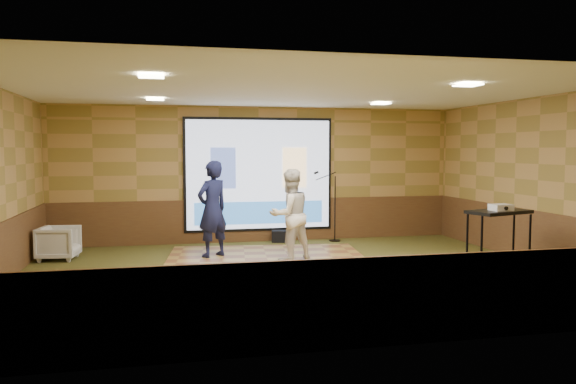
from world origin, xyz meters
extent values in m
plane|color=#333A1A|center=(0.00, 0.00, 0.00)|extent=(9.00, 9.00, 0.00)
cube|color=#AC8348|center=(0.00, 3.50, 1.50)|extent=(9.00, 0.04, 3.00)
cube|color=#AC8348|center=(0.00, -3.50, 1.50)|extent=(9.00, 0.04, 3.00)
cube|color=#AC8348|center=(4.50, 0.00, 1.50)|extent=(0.04, 7.00, 3.00)
cube|color=white|center=(0.00, 0.00, 3.00)|extent=(9.00, 7.00, 0.04)
cube|color=#4F2D1A|center=(0.00, 3.48, 0.47)|extent=(9.00, 0.04, 0.95)
cube|color=#4F2D1A|center=(0.00, -3.48, 0.47)|extent=(9.00, 0.04, 0.95)
cube|color=#4F2D1A|center=(4.48, 0.00, 0.47)|extent=(0.04, 7.00, 0.95)
cube|color=black|center=(0.00, 3.45, 1.50)|extent=(3.32, 0.03, 2.52)
cube|color=silver|center=(0.00, 3.42, 1.50)|extent=(3.20, 0.02, 2.40)
cube|color=#41538F|center=(-0.80, 3.40, 1.65)|extent=(0.55, 0.01, 0.90)
cube|color=#F8CE8F|center=(0.80, 3.40, 1.65)|extent=(0.55, 0.01, 0.90)
cube|color=#2E67AD|center=(0.00, 3.40, 0.65)|extent=(2.88, 0.01, 0.50)
cube|color=#F9EABA|center=(-2.20, 1.80, 2.97)|extent=(0.32, 0.32, 0.02)
cube|color=#F9EABA|center=(2.20, 1.80, 2.97)|extent=(0.32, 0.32, 0.02)
cube|color=#F9EABA|center=(-2.20, -1.50, 2.97)|extent=(0.32, 0.32, 0.02)
cube|color=#F9EABA|center=(2.20, -1.50, 2.97)|extent=(0.32, 0.32, 0.02)
cube|color=#A7843D|center=(-0.20, 1.39, 0.01)|extent=(4.01, 3.24, 0.03)
imported|color=#13173B|center=(-1.18, 1.73, 0.94)|extent=(0.79, 0.73, 1.82)
imported|color=silver|center=(0.16, 1.06, 0.86)|extent=(0.98, 0.87, 1.67)
cylinder|color=black|center=(2.79, -0.99, 0.51)|extent=(0.04, 0.04, 1.02)
cylinder|color=black|center=(3.65, -0.99, 0.51)|extent=(0.04, 0.04, 1.02)
cylinder|color=black|center=(2.79, -0.57, 0.51)|extent=(0.04, 0.04, 1.02)
cylinder|color=black|center=(3.65, -0.57, 0.51)|extent=(0.04, 0.04, 1.02)
cube|color=black|center=(3.22, -0.78, 1.05)|extent=(1.02, 0.54, 0.05)
cube|color=black|center=(3.22, -0.78, 0.27)|extent=(0.91, 0.48, 0.03)
cube|color=silver|center=(3.21, -0.85, 1.12)|extent=(0.32, 0.27, 0.10)
cylinder|color=black|center=(1.67, 3.13, 0.01)|extent=(0.25, 0.25, 0.02)
cylinder|color=black|center=(1.67, 3.13, 0.73)|extent=(0.02, 0.02, 1.46)
cylinder|color=black|center=(1.45, 3.13, 1.46)|extent=(0.46, 0.02, 0.18)
cylinder|color=black|center=(1.23, 3.13, 1.54)|extent=(0.11, 0.05, 0.08)
imported|color=gray|center=(-4.00, 2.17, 0.32)|extent=(0.77, 0.75, 0.63)
cube|color=black|center=(0.46, 3.25, 0.13)|extent=(0.47, 0.37, 0.26)
camera|label=1|loc=(-2.06, -8.85, 2.04)|focal=35.00mm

